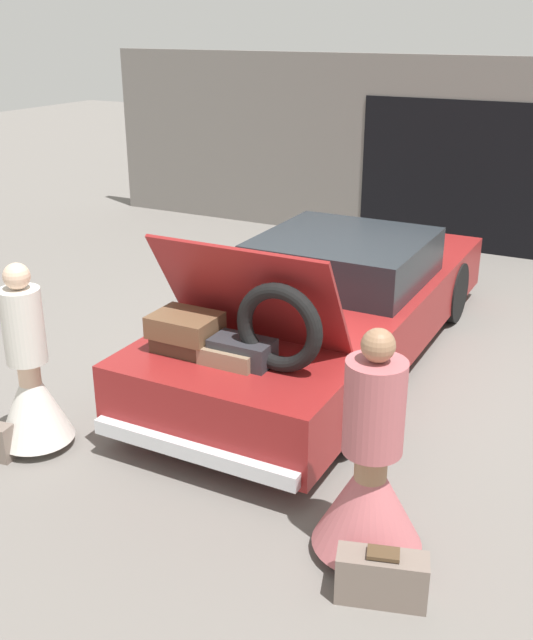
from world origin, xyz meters
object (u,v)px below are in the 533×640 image
(person_right, at_px, (370,479))
(suitcase_beside_right_person, at_px, (382,577))
(person_left, at_px, (31,384))
(car, at_px, (331,306))

(person_right, height_order, suitcase_beside_right_person, person_right)
(person_left, height_order, person_right, person_right)
(car, xyz_separation_m, suitcase_beside_right_person, (1.66, -3.09, -0.40))
(person_left, bearing_deg, person_right, 80.54)
(car, relative_size, suitcase_beside_right_person, 9.00)
(person_left, xyz_separation_m, suitcase_beside_right_person, (3.09, -0.37, -0.39))
(person_left, bearing_deg, car, 142.73)
(car, distance_m, person_left, 3.07)
(car, xyz_separation_m, person_right, (1.43, -2.71, -0.01))
(person_right, xyz_separation_m, suitcase_beside_right_person, (0.23, -0.38, -0.39))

